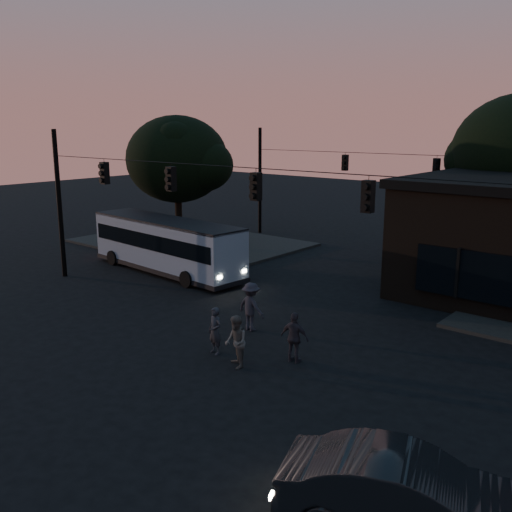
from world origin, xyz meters
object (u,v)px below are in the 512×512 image
Objects in this scene: pedestrian_a at (215,331)px; car at (408,496)px; bus at (166,243)px; pedestrian_c at (295,338)px; pedestrian_d at (251,307)px; pedestrian_b at (236,342)px.

car is at bearing -14.22° from pedestrian_a.
car is at bearing -25.01° from bus.
bus is 5.99× the size of pedestrian_c.
car is at bearing 149.13° from pedestrian_d.
bus is 13.28m from pedestrian_c.
pedestrian_c is at bearing 34.89° from pedestrian_a.
pedestrian_b is (10.98, -6.76, -0.73)m from bus.
pedestrian_b reaches higher than pedestrian_a.
bus reaches higher than pedestrian_b.
pedestrian_b is at bearing 43.96° from pedestrian_c.
pedestrian_b is (1.31, -0.38, 0.04)m from pedestrian_a.
pedestrian_a is 0.88× the size of pedestrian_d.
car is (18.66, -10.42, -0.79)m from bus.
car is at bearing 10.89° from pedestrian_b.
pedestrian_c is (12.20, -5.21, -0.74)m from bus.
bus is 21.39m from car.
pedestrian_b reaches higher than pedestrian_c.
car is at bearing 133.12° from pedestrian_c.
pedestrian_d is (-3.07, 1.39, 0.08)m from pedestrian_c.
pedestrian_a is at bearing 105.92° from pedestrian_d.
pedestrian_d is (-1.85, 2.94, 0.07)m from pedestrian_b.
pedestrian_c is (1.21, 1.55, -0.01)m from pedestrian_b.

